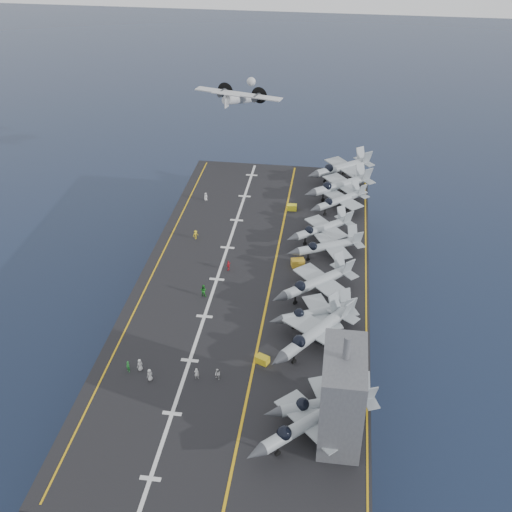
# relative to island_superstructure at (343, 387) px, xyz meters

# --- Properties ---
(ground) EXTENTS (500.00, 500.00, 0.00)m
(ground) POSITION_rel_island_superstructure_xyz_m (-15.00, 30.00, -17.90)
(ground) COLOR #142135
(ground) RESTS_ON ground
(hull) EXTENTS (36.00, 90.00, 10.00)m
(hull) POSITION_rel_island_superstructure_xyz_m (-15.00, 30.00, -12.90)
(hull) COLOR #56595E
(hull) RESTS_ON ground
(flight_deck) EXTENTS (38.00, 92.00, 0.40)m
(flight_deck) POSITION_rel_island_superstructure_xyz_m (-15.00, 30.00, -7.70)
(flight_deck) COLOR black
(flight_deck) RESTS_ON hull
(foul_line) EXTENTS (0.35, 90.00, 0.02)m
(foul_line) POSITION_rel_island_superstructure_xyz_m (-12.00, 30.00, -7.48)
(foul_line) COLOR gold
(foul_line) RESTS_ON flight_deck
(landing_centerline) EXTENTS (0.50, 90.00, 0.02)m
(landing_centerline) POSITION_rel_island_superstructure_xyz_m (-21.00, 30.00, -7.48)
(landing_centerline) COLOR silver
(landing_centerline) RESTS_ON flight_deck
(deck_edge_port) EXTENTS (0.25, 90.00, 0.02)m
(deck_edge_port) POSITION_rel_island_superstructure_xyz_m (-32.00, 30.00, -7.48)
(deck_edge_port) COLOR gold
(deck_edge_port) RESTS_ON flight_deck
(deck_edge_stbd) EXTENTS (0.25, 90.00, 0.02)m
(deck_edge_stbd) POSITION_rel_island_superstructure_xyz_m (3.50, 30.00, -7.48)
(deck_edge_stbd) COLOR gold
(deck_edge_stbd) RESTS_ON flight_deck
(island_superstructure) EXTENTS (5.00, 10.00, 15.00)m
(island_superstructure) POSITION_rel_island_superstructure_xyz_m (0.00, 0.00, 0.00)
(island_superstructure) COLOR #56595E
(island_superstructure) RESTS_ON flight_deck
(fighter_jet_0) EXTENTS (18.32, 18.23, 5.38)m
(fighter_jet_0) POSITION_rel_island_superstructure_xyz_m (-3.91, -1.61, -4.81)
(fighter_jet_0) COLOR gray
(fighter_jet_0) RESTS_ON flight_deck
(fighter_jet_1) EXTENTS (16.79, 14.17, 4.95)m
(fighter_jet_1) POSITION_rel_island_superstructure_xyz_m (-1.69, 2.29, -5.02)
(fighter_jet_1) COLOR gray
(fighter_jet_1) RESTS_ON flight_deck
(fighter_jet_2) EXTENTS (18.20, 19.48, 5.63)m
(fighter_jet_2) POSITION_rel_island_superstructure_xyz_m (-3.94, 15.23, -4.69)
(fighter_jet_2) COLOR #9BA5AC
(fighter_jet_2) RESTS_ON flight_deck
(fighter_jet_3) EXTENTS (15.84, 13.70, 4.63)m
(fighter_jet_3) POSITION_rel_island_superstructure_xyz_m (-3.89, 20.57, -5.19)
(fighter_jet_3) COLOR #9BA4AB
(fighter_jet_3) RESTS_ON flight_deck
(fighter_jet_4) EXTENTS (18.09, 17.78, 5.29)m
(fighter_jet_4) POSITION_rel_island_superstructure_xyz_m (-4.44, 27.97, -4.86)
(fighter_jet_4) COLOR gray
(fighter_jet_4) RESTS_ON flight_deck
(fighter_jet_5) EXTENTS (16.29, 14.27, 4.74)m
(fighter_jet_5) POSITION_rel_island_superstructure_xyz_m (-3.06, 39.49, -5.13)
(fighter_jet_5) COLOR #9BA1AB
(fighter_jet_5) RESTS_ON flight_deck
(fighter_jet_6) EXTENTS (16.48, 15.85, 4.78)m
(fighter_jet_6) POSITION_rel_island_superstructure_xyz_m (-4.41, 45.40, -5.11)
(fighter_jet_6) COLOR gray
(fighter_jet_6) RESTS_ON flight_deck
(fighter_jet_7) EXTENTS (15.83, 15.58, 4.63)m
(fighter_jet_7) POSITION_rel_island_superstructure_xyz_m (-1.61, 56.86, -5.18)
(fighter_jet_7) COLOR #9299A4
(fighter_jet_7) RESTS_ON flight_deck
(fighter_jet_8) EXTENTS (18.80, 17.89, 5.45)m
(fighter_jet_8) POSITION_rel_island_superstructure_xyz_m (-1.61, 62.76, -4.78)
(fighter_jet_8) COLOR gray
(fighter_jet_8) RESTS_ON flight_deck
(tow_cart_a) EXTENTS (2.13, 1.81, 1.09)m
(tow_cart_a) POSITION_rel_island_superstructure_xyz_m (-10.88, 11.00, -6.96)
(tow_cart_a) COLOR gold
(tow_cart_a) RESTS_ON flight_deck
(tow_cart_b) EXTENTS (2.51, 2.00, 1.32)m
(tow_cart_b) POSITION_rel_island_superstructure_xyz_m (-8.06, 35.89, -6.84)
(tow_cart_b) COLOR gold
(tow_cart_b) RESTS_ON flight_deck
(tow_cart_c) EXTENTS (1.93, 1.31, 1.13)m
(tow_cart_c) POSITION_rel_island_superstructure_xyz_m (-10.90, 55.61, -6.94)
(tow_cart_c) COLOR yellow
(tow_cart_c) RESTS_ON flight_deck
(crew_0) EXTENTS (1.23, 1.33, 1.84)m
(crew_0) POSITION_rel_island_superstructure_xyz_m (-27.26, 7.22, -6.58)
(crew_0) COLOR silver
(crew_0) RESTS_ON flight_deck
(crew_1) EXTENTS (1.26, 1.14, 1.74)m
(crew_1) POSITION_rel_island_superstructure_xyz_m (-28.79, 6.71, -6.63)
(crew_1) COLOR #268C33
(crew_1) RESTS_ON flight_deck
(crew_2) EXTENTS (1.40, 1.12, 2.04)m
(crew_2) POSITION_rel_island_superstructure_xyz_m (-22.23, 25.28, -6.48)
(crew_2) COLOR #1A7C1F
(crew_2) RESTS_ON flight_deck
(crew_3) EXTENTS (1.20, 1.19, 1.70)m
(crew_3) POSITION_rel_island_superstructure_xyz_m (-27.27, 42.27, -6.65)
(crew_3) COLOR yellow
(crew_3) RESTS_ON flight_deck
(crew_4) EXTENTS (1.14, 1.34, 1.88)m
(crew_4) POSITION_rel_island_superstructure_xyz_m (-19.54, 33.00, -6.56)
(crew_4) COLOR red
(crew_4) RESTS_ON flight_deck
(crew_5) EXTENTS (1.18, 1.19, 1.68)m
(crew_5) POSITION_rel_island_superstructure_xyz_m (-28.49, 57.16, -6.66)
(crew_5) COLOR silver
(crew_5) RESTS_ON flight_deck
(crew_6) EXTENTS (1.11, 0.76, 1.80)m
(crew_6) POSITION_rel_island_superstructure_xyz_m (-19.23, 6.66, -6.60)
(crew_6) COLOR silver
(crew_6) RESTS_ON flight_deck
(crew_7) EXTENTS (1.24, 1.19, 1.73)m
(crew_7) POSITION_rel_island_superstructure_xyz_m (-16.42, 6.94, -6.63)
(crew_7) COLOR silver
(crew_7) RESTS_ON flight_deck
(transport_plane) EXTENTS (23.65, 18.96, 4.90)m
(transport_plane) POSITION_rel_island_superstructure_xyz_m (-26.04, 83.78, 4.57)
(transport_plane) COLOR white
(fighter_jet_9) EXTENTS (18.80, 17.89, 5.45)m
(fighter_jet_9) POSITION_rel_island_superstructure_xyz_m (-1.61, 71.26, -4.78)
(fighter_jet_9) COLOR gray
(fighter_jet_9) RESTS_ON flight_deck
(crew_8) EXTENTS (1.23, 1.33, 1.84)m
(crew_8) POSITION_rel_island_superstructure_xyz_m (-25.39, 5.51, -6.58)
(crew_8) COLOR silver
(crew_8) RESTS_ON flight_deck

